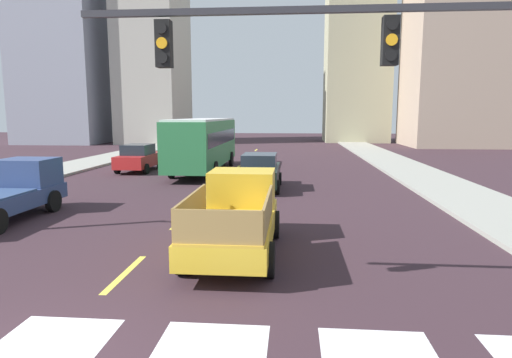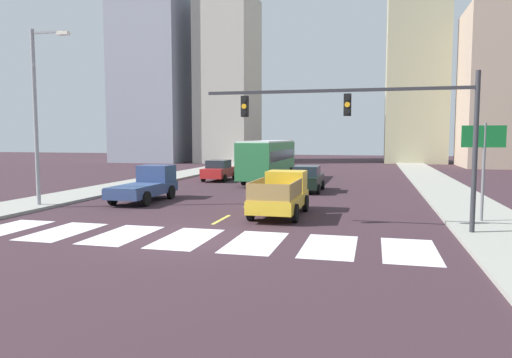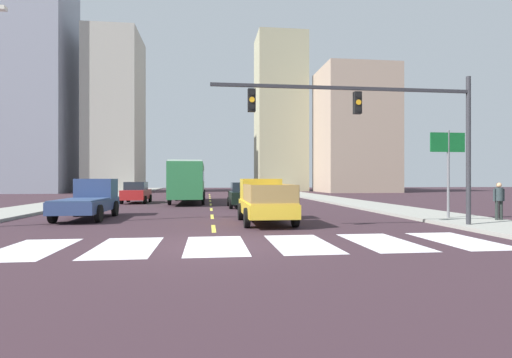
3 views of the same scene
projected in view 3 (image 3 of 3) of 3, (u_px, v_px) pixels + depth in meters
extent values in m
plane|color=#35232B|center=(216.00, 245.00, 11.59)|extent=(160.00, 160.00, 0.00)
cube|color=gray|center=(356.00, 203.00, 30.81)|extent=(3.53, 110.00, 0.15)
cube|color=gray|center=(52.00, 206.00, 28.10)|extent=(3.53, 110.00, 0.15)
cube|color=silver|center=(31.00, 249.00, 10.97)|extent=(1.73, 3.61, 0.01)
cube|color=silver|center=(126.00, 247.00, 11.28)|extent=(1.73, 3.61, 0.01)
cube|color=silver|center=(216.00, 245.00, 11.59)|extent=(1.73, 3.61, 0.01)
cube|color=silver|center=(301.00, 244.00, 11.90)|extent=(1.73, 3.61, 0.01)
cube|color=silver|center=(382.00, 242.00, 12.20)|extent=(1.73, 3.61, 0.01)
cube|color=silver|center=(459.00, 240.00, 12.51)|extent=(1.73, 3.61, 0.01)
cube|color=#DBCA44|center=(214.00, 229.00, 15.56)|extent=(0.16, 2.40, 0.01)
cube|color=#DBCA44|center=(212.00, 217.00, 20.52)|extent=(0.16, 2.40, 0.01)
cube|color=#DBCA44|center=(211.00, 209.00, 25.49)|extent=(0.16, 2.40, 0.01)
cube|color=#DBCA44|center=(211.00, 204.00, 30.45)|extent=(0.16, 2.40, 0.01)
cube|color=#DBCA44|center=(210.00, 201.00, 35.41)|extent=(0.16, 2.40, 0.01)
cube|color=#DBCA44|center=(210.00, 198.00, 40.37)|extent=(0.16, 2.40, 0.01)
cube|color=#DBCA44|center=(210.00, 196.00, 45.34)|extent=(0.16, 2.40, 0.01)
cube|color=#DBCA44|center=(209.00, 195.00, 50.30)|extent=(0.16, 2.40, 0.01)
cube|color=gold|center=(266.00, 208.00, 17.45)|extent=(1.96, 5.20, 0.56)
cube|color=gold|center=(260.00, 189.00, 19.14)|extent=(1.84, 1.60, 1.00)
cube|color=#19232D|center=(259.00, 185.00, 19.58)|extent=(1.72, 0.08, 0.56)
cube|color=gold|center=(269.00, 202.00, 16.51)|extent=(1.84, 3.30, 0.06)
cylinder|color=black|center=(240.00, 211.00, 18.88)|extent=(0.22, 0.80, 0.80)
cylinder|color=black|center=(281.00, 211.00, 19.12)|extent=(0.22, 0.80, 0.80)
cylinder|color=black|center=(247.00, 218.00, 15.79)|extent=(0.22, 0.80, 0.80)
cylinder|color=black|center=(295.00, 217.00, 16.02)|extent=(0.22, 0.80, 0.80)
cube|color=olive|center=(247.00, 193.00, 16.40)|extent=(0.06, 3.17, 0.70)
cube|color=olive|center=(290.00, 193.00, 16.62)|extent=(0.06, 3.17, 0.70)
cube|color=olive|center=(275.00, 194.00, 14.94)|extent=(1.80, 0.06, 0.70)
cube|color=navy|center=(87.00, 205.00, 19.19)|extent=(1.96, 5.20, 0.56)
cube|color=navy|center=(96.00, 188.00, 20.87)|extent=(1.84, 1.60, 1.00)
cube|color=#19232D|center=(99.00, 185.00, 21.31)|extent=(1.72, 0.08, 0.56)
cube|color=navy|center=(80.00, 200.00, 18.24)|extent=(1.84, 3.30, 0.06)
cylinder|color=black|center=(76.00, 209.00, 20.62)|extent=(0.22, 0.80, 0.80)
cylinder|color=black|center=(115.00, 208.00, 20.85)|extent=(0.22, 0.80, 0.80)
cylinder|color=black|center=(53.00, 214.00, 17.52)|extent=(0.22, 0.80, 0.80)
cylinder|color=black|center=(99.00, 214.00, 17.76)|extent=(0.22, 0.80, 0.80)
cube|color=#2D7B44|center=(188.00, 180.00, 32.89)|extent=(2.50, 10.80, 2.70)
cube|color=#19232D|center=(188.00, 176.00, 32.89)|extent=(2.52, 9.94, 0.80)
cube|color=silver|center=(188.00, 163.00, 32.89)|extent=(2.40, 10.37, 0.12)
cylinder|color=black|center=(176.00, 195.00, 36.06)|extent=(0.22, 1.00, 1.00)
cylinder|color=black|center=(204.00, 195.00, 36.37)|extent=(0.22, 1.00, 1.00)
cylinder|color=black|center=(170.00, 198.00, 29.79)|extent=(0.22, 1.00, 1.00)
cylinder|color=black|center=(203.00, 198.00, 30.09)|extent=(0.22, 1.00, 1.00)
cube|color=black|center=(243.00, 197.00, 27.35)|extent=(1.80, 4.40, 0.76)
cube|color=#1E2833|center=(243.00, 187.00, 27.21)|extent=(1.58, 2.11, 0.64)
cylinder|color=black|center=(229.00, 202.00, 28.60)|extent=(0.22, 0.64, 0.64)
cylinder|color=black|center=(254.00, 201.00, 28.82)|extent=(0.22, 0.64, 0.64)
cylinder|color=black|center=(231.00, 204.00, 25.89)|extent=(0.22, 0.64, 0.64)
cylinder|color=black|center=(258.00, 204.00, 26.11)|extent=(0.22, 0.64, 0.64)
cube|color=red|center=(136.00, 194.00, 32.40)|extent=(1.80, 4.40, 0.76)
cube|color=#1E2833|center=(136.00, 186.00, 32.25)|extent=(1.58, 2.11, 0.64)
cylinder|color=black|center=(128.00, 198.00, 33.65)|extent=(0.22, 0.64, 0.64)
cylinder|color=black|center=(150.00, 198.00, 33.86)|extent=(0.22, 0.64, 0.64)
cylinder|color=black|center=(121.00, 200.00, 30.94)|extent=(0.22, 0.64, 0.64)
cylinder|color=black|center=(145.00, 200.00, 31.16)|extent=(0.22, 0.64, 0.64)
cylinder|color=#2D2D33|center=(468.00, 152.00, 15.70)|extent=(0.18, 0.18, 6.00)
cube|color=#2D2D33|center=(345.00, 88.00, 15.09)|extent=(10.16, 0.12, 0.12)
cube|color=black|center=(357.00, 103.00, 15.15)|extent=(0.28, 0.24, 0.84)
cylinder|color=black|center=(359.00, 95.00, 15.02)|extent=(0.20, 0.04, 0.20)
cylinder|color=orange|center=(359.00, 102.00, 15.02)|extent=(0.20, 0.04, 0.20)
cylinder|color=black|center=(359.00, 109.00, 15.02)|extent=(0.20, 0.04, 0.20)
cube|color=black|center=(252.00, 100.00, 14.66)|extent=(0.28, 0.24, 0.84)
cylinder|color=black|center=(252.00, 93.00, 14.53)|extent=(0.20, 0.04, 0.20)
cylinder|color=orange|center=(252.00, 100.00, 14.53)|extent=(0.20, 0.04, 0.20)
cylinder|color=black|center=(252.00, 107.00, 14.53)|extent=(0.20, 0.04, 0.20)
cylinder|color=slate|center=(448.00, 176.00, 18.43)|extent=(0.12, 0.12, 4.20)
cube|color=#105B26|center=(448.00, 142.00, 18.41)|extent=(1.70, 0.06, 0.90)
cylinder|color=#202624|center=(497.00, 210.00, 17.42)|extent=(0.14, 0.14, 0.84)
cylinder|color=#202624|center=(501.00, 210.00, 17.45)|extent=(0.14, 0.14, 0.84)
cylinder|color=#293436|center=(499.00, 194.00, 17.44)|extent=(0.34, 0.34, 0.58)
cylinder|color=#293436|center=(494.00, 195.00, 17.41)|extent=(0.09, 0.09, 0.54)
cylinder|color=#293436|center=(503.00, 195.00, 17.46)|extent=(0.09, 0.09, 0.54)
sphere|color=tan|center=(499.00, 185.00, 17.44)|extent=(0.22, 0.22, 0.22)
cube|color=#AEAA9D|center=(115.00, 114.00, 59.83)|extent=(7.35, 10.20, 23.70)
cube|color=tan|center=(280.00, 114.00, 67.12)|extent=(8.08, 7.59, 26.10)
cube|color=tan|center=(355.00, 130.00, 60.57)|extent=(10.80, 9.68, 18.78)
cube|color=#8E92A1|center=(33.00, 69.00, 56.62)|extent=(10.05, 9.17, 35.32)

